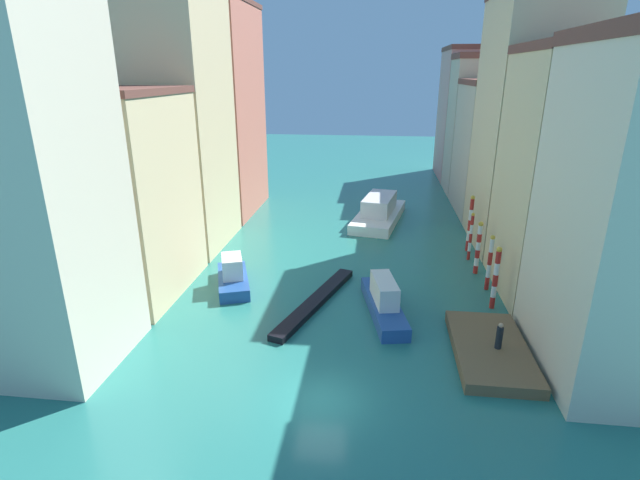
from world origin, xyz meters
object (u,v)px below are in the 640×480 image
(waterfront_dock, at_px, (490,350))
(mooring_pole_2, at_px, (478,247))
(mooring_pole_0, at_px, (496,277))
(mooring_pole_3, at_px, (471,236))
(motorboat_1, at_px, (233,276))
(gondola_black, at_px, (316,301))
(person_on_dock, at_px, (499,337))
(mooring_pole_4, at_px, (470,223))
(vaporetto_white, at_px, (379,212))
(motorboat_0, at_px, (384,301))
(mooring_pole_1, at_px, (490,262))

(waterfront_dock, bearing_deg, mooring_pole_2, 83.59)
(mooring_pole_0, relative_size, mooring_pole_3, 1.07)
(mooring_pole_0, height_order, motorboat_1, mooring_pole_0)
(gondola_black, bearing_deg, mooring_pole_2, 29.80)
(person_on_dock, distance_m, mooring_pole_2, 12.02)
(person_on_dock, relative_size, gondola_black, 0.14)
(mooring_pole_0, bearing_deg, mooring_pole_4, 88.98)
(vaporetto_white, height_order, motorboat_1, vaporetto_white)
(motorboat_1, bearing_deg, mooring_pole_4, 28.07)
(waterfront_dock, relative_size, motorboat_0, 0.98)
(mooring_pole_0, xyz_separation_m, gondola_black, (-11.78, -0.88, -2.02))
(mooring_pole_2, relative_size, vaporetto_white, 0.36)
(motorboat_1, bearing_deg, motorboat_0, -13.97)
(mooring_pole_4, distance_m, motorboat_0, 14.65)
(person_on_dock, xyz_separation_m, mooring_pole_2, (1.01, 11.95, 0.83))
(waterfront_dock, relative_size, mooring_pole_0, 1.75)
(mooring_pole_4, height_order, gondola_black, mooring_pole_4)
(mooring_pole_1, distance_m, motorboat_1, 18.54)
(mooring_pole_2, xyz_separation_m, mooring_pole_3, (-0.06, 2.89, -0.09))
(mooring_pole_0, relative_size, mooring_pole_1, 1.05)
(mooring_pole_4, xyz_separation_m, vaporetto_white, (-7.82, 7.97, -1.53))
(vaporetto_white, height_order, motorboat_0, vaporetto_white)
(mooring_pole_0, bearing_deg, motorboat_1, 176.42)
(person_on_dock, height_order, mooring_pole_1, mooring_pole_1)
(motorboat_1, bearing_deg, person_on_dock, -22.87)
(motorboat_0, bearing_deg, waterfront_dock, -35.59)
(mooring_pole_2, height_order, mooring_pole_4, mooring_pole_4)
(person_on_dock, height_order, mooring_pole_3, mooring_pole_3)
(mooring_pole_0, distance_m, motorboat_0, 7.52)
(waterfront_dock, bearing_deg, vaporetto_white, 104.31)
(mooring_pole_1, height_order, mooring_pole_2, mooring_pole_2)
(mooring_pole_3, height_order, motorboat_0, mooring_pole_3)
(mooring_pole_3, bearing_deg, mooring_pole_1, -86.94)
(mooring_pole_4, relative_size, vaporetto_white, 0.43)
(mooring_pole_4, bearing_deg, mooring_pole_0, -91.02)
(mooring_pole_4, relative_size, motorboat_0, 0.64)
(mooring_pole_1, height_order, gondola_black, mooring_pole_1)
(waterfront_dock, xyz_separation_m, person_on_dock, (0.30, -0.29, 1.03))
(mooring_pole_1, distance_m, vaporetto_white, 17.84)
(mooring_pole_4, bearing_deg, motorboat_0, -120.65)
(mooring_pole_1, distance_m, motorboat_0, 8.81)
(vaporetto_white, bearing_deg, waterfront_dock, -75.69)
(mooring_pole_0, bearing_deg, mooring_pole_1, 85.37)
(waterfront_dock, bearing_deg, motorboat_0, 144.41)
(waterfront_dock, relative_size, gondola_black, 0.71)
(mooring_pole_1, xyz_separation_m, vaporetto_white, (-7.86, 15.97, -1.10))
(mooring_pole_1, relative_size, mooring_pole_3, 1.02)
(mooring_pole_3, distance_m, motorboat_0, 12.62)
(mooring_pole_1, bearing_deg, mooring_pole_2, 94.94)
(person_on_dock, relative_size, vaporetto_white, 0.13)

